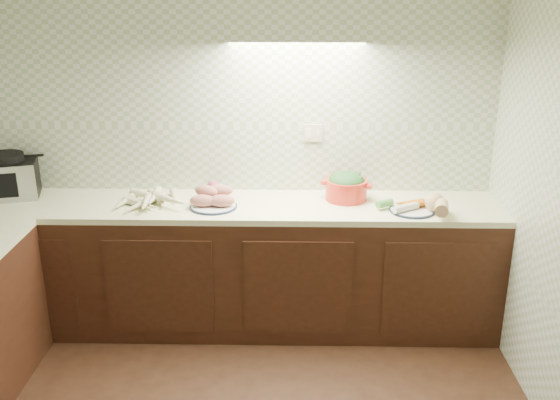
{
  "coord_description": "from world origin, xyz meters",
  "views": [
    {
      "loc": [
        0.41,
        -2.41,
        2.33
      ],
      "look_at": [
        0.33,
        1.25,
        1.02
      ],
      "focal_mm": 40.0,
      "sensor_mm": 36.0,
      "label": 1
    }
  ],
  "objects_px": {
    "onion_bowl": "(215,191)",
    "dutch_oven": "(346,186)",
    "parsnip_pile": "(151,201)",
    "sweet_potato_plate": "(213,199)",
    "veg_plate": "(422,205)",
    "toaster_oven": "(6,177)"
  },
  "relations": [
    {
      "from": "toaster_oven",
      "to": "dutch_oven",
      "type": "bearing_deg",
      "value": -16.42
    },
    {
      "from": "parsnip_pile",
      "to": "veg_plate",
      "type": "height_order",
      "value": "veg_plate"
    },
    {
      "from": "parsnip_pile",
      "to": "veg_plate",
      "type": "xyz_separation_m",
      "value": [
        1.76,
        -0.07,
        0.01
      ]
    },
    {
      "from": "veg_plate",
      "to": "toaster_oven",
      "type": "bearing_deg",
      "value": 174.81
    },
    {
      "from": "dutch_oven",
      "to": "onion_bowl",
      "type": "bearing_deg",
      "value": -165.6
    },
    {
      "from": "sweet_potato_plate",
      "to": "dutch_oven",
      "type": "relative_size",
      "value": 0.9
    },
    {
      "from": "parsnip_pile",
      "to": "onion_bowl",
      "type": "relative_size",
      "value": 2.99
    },
    {
      "from": "dutch_oven",
      "to": "sweet_potato_plate",
      "type": "bearing_deg",
      "value": -154.37
    },
    {
      "from": "parsnip_pile",
      "to": "sweet_potato_plate",
      "type": "distance_m",
      "value": 0.41
    },
    {
      "from": "toaster_oven",
      "to": "veg_plate",
      "type": "distance_m",
      "value": 2.82
    },
    {
      "from": "parsnip_pile",
      "to": "sweet_potato_plate",
      "type": "bearing_deg",
      "value": 0.71
    },
    {
      "from": "toaster_oven",
      "to": "sweet_potato_plate",
      "type": "height_order",
      "value": "toaster_oven"
    },
    {
      "from": "sweet_potato_plate",
      "to": "onion_bowl",
      "type": "bearing_deg",
      "value": 92.12
    },
    {
      "from": "sweet_potato_plate",
      "to": "onion_bowl",
      "type": "distance_m",
      "value": 0.18
    },
    {
      "from": "toaster_oven",
      "to": "parsnip_pile",
      "type": "xyz_separation_m",
      "value": [
        1.04,
        -0.19,
        -0.1
      ]
    },
    {
      "from": "toaster_oven",
      "to": "sweet_potato_plate",
      "type": "relative_size",
      "value": 1.56
    },
    {
      "from": "sweet_potato_plate",
      "to": "veg_plate",
      "type": "xyz_separation_m",
      "value": [
        1.36,
        -0.07,
        -0.01
      ]
    },
    {
      "from": "toaster_oven",
      "to": "parsnip_pile",
      "type": "relative_size",
      "value": 1.02
    },
    {
      "from": "onion_bowl",
      "to": "dutch_oven",
      "type": "bearing_deg",
      "value": -0.94
    },
    {
      "from": "parsnip_pile",
      "to": "toaster_oven",
      "type": "bearing_deg",
      "value": 169.73
    },
    {
      "from": "toaster_oven",
      "to": "veg_plate",
      "type": "bearing_deg",
      "value": -21.08
    },
    {
      "from": "parsnip_pile",
      "to": "sweet_potato_plate",
      "type": "relative_size",
      "value": 1.54
    }
  ]
}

